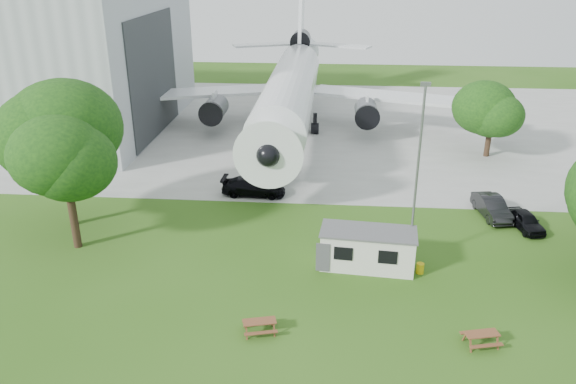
# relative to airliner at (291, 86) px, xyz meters

# --- Properties ---
(ground) EXTENTS (160.00, 160.00, 0.00)m
(ground) POSITION_rel_airliner_xyz_m (2.00, -35.86, -5.27)
(ground) COLOR #457123
(concrete_apron) EXTENTS (120.00, 46.00, 0.03)m
(concrete_apron) POSITION_rel_airliner_xyz_m (2.00, 2.14, -5.25)
(concrete_apron) COLOR #B7B7B2
(concrete_apron) RESTS_ON ground
(airliner) EXTENTS (46.36, 47.73, 17.69)m
(airliner) POSITION_rel_airliner_xyz_m (0.00, 0.00, 0.00)
(airliner) COLOR white
(airliner) RESTS_ON ground
(site_cabin) EXTENTS (6.86, 3.26, 2.62)m
(site_cabin) POSITION_rel_airliner_xyz_m (7.33, -30.61, -3.96)
(site_cabin) COLOR silver
(site_cabin) RESTS_ON ground
(picnic_west) EXTENTS (2.11, 1.89, 0.76)m
(picnic_west) POSITION_rel_airliner_xyz_m (1.14, -38.23, -5.27)
(picnic_west) COLOR brown
(picnic_west) RESTS_ON ground
(picnic_east) EXTENTS (2.10, 1.88, 0.76)m
(picnic_east) POSITION_rel_airliner_xyz_m (12.93, -38.35, -5.27)
(picnic_east) COLOR brown
(picnic_east) RESTS_ON ground
(lamp_mast) EXTENTS (0.16, 0.16, 12.00)m
(lamp_mast) POSITION_rel_airliner_xyz_m (10.20, -29.66, 0.73)
(lamp_mast) COLOR slate
(lamp_mast) RESTS_ON ground
(tree_west_big) EXTENTS (9.61, 9.61, 12.27)m
(tree_west_big) POSITION_rel_airliner_xyz_m (-14.77, -26.01, 2.19)
(tree_west_big) COLOR #382619
(tree_west_big) RESTS_ON ground
(tree_west_small) EXTENTS (6.88, 6.88, 9.79)m
(tree_west_small) POSITION_rel_airliner_xyz_m (-12.95, -29.50, 1.06)
(tree_west_small) COLOR #382619
(tree_west_small) RESTS_ON ground
(tree_far_apron) EXTENTS (6.44, 6.44, 8.01)m
(tree_far_apron) POSITION_rel_airliner_xyz_m (20.60, -7.45, -0.49)
(tree_far_apron) COLOR #382619
(tree_far_apron) RESTS_ON ground
(car_ne_hatch) EXTENTS (2.36, 4.18, 1.34)m
(car_ne_hatch) POSITION_rel_airliner_xyz_m (19.44, -24.13, -4.60)
(car_ne_hatch) COLOR black
(car_ne_hatch) RESTS_ON ground
(car_ne_sedan) EXTENTS (2.39, 5.00, 1.58)m
(car_ne_sedan) POSITION_rel_airliner_xyz_m (17.45, -22.09, -4.48)
(car_ne_sedan) COLOR black
(car_ne_sedan) RESTS_ON ground
(car_apron_van) EXTENTS (5.49, 2.37, 1.58)m
(car_apron_van) POSITION_rel_airliner_xyz_m (-1.79, -19.34, -4.48)
(car_apron_van) COLOR black
(car_apron_van) RESTS_ON ground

